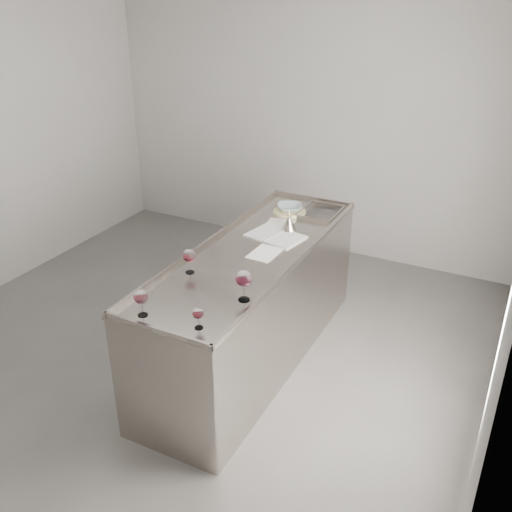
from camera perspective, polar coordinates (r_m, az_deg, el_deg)
The scene contains 12 objects.
room_shell at distance 4.01m, azimuth -8.75°, elevation 6.17°, with size 4.54×5.04×2.84m.
counter at distance 4.41m, azimuth -0.33°, elevation -4.98°, with size 0.77×2.42×0.97m.
wine_glass_left at distance 3.86m, azimuth -6.71°, elevation -0.01°, with size 0.09×0.09×0.17m.
wine_glass_middle at distance 3.42m, azimuth -11.42°, elevation -4.06°, with size 0.09×0.09×0.17m.
wine_glass_right at distance 3.49m, azimuth -1.22°, elevation -2.31°, with size 0.11×0.11×0.21m.
wine_glass_small at distance 3.26m, azimuth -5.81°, elevation -5.79°, with size 0.07×0.07×0.13m.
notebook at distance 4.42m, azimuth 1.96°, elevation 2.01°, with size 0.46×0.36×0.02m.
loose_paper_top at distance 4.61m, azimuth 2.19°, elevation 3.02°, with size 0.22×0.31×0.00m, color silver.
loose_paper_under at distance 4.15m, azimuth 0.88°, elevation 0.30°, with size 0.19×0.27×0.00m, color white.
trivet at distance 4.88m, azimuth 3.36°, elevation 4.47°, with size 0.28×0.28×0.02m, color beige.
ceramic_bowl at distance 4.87m, azimuth 3.37°, elevation 4.86°, with size 0.21×0.21×0.05m, color #8A9DA1.
wine_funnel at distance 4.51m, azimuth 3.30°, elevation 3.17°, with size 0.12×0.12×0.18m.
Camera 1 is at (2.24, -3.05, 2.76)m, focal length 40.00 mm.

